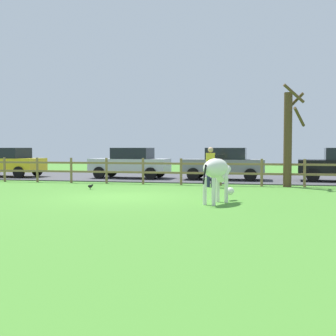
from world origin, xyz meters
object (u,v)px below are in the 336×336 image
object	(u,v)px
zebra	(217,172)
parked_car_grey	(224,163)
crow_on_grass	(90,186)
parked_car_yellow	(7,162)
visitor_near_fence	(210,165)
bare_tree	(289,137)
parked_car_silver	(131,163)

from	to	relation	value
zebra	parked_car_grey	size ratio (longest dim) A/B	0.46
crow_on_grass	parked_car_grey	world-z (taller)	parked_car_grey
parked_car_yellow	visitor_near_fence	world-z (taller)	visitor_near_fence
bare_tree	parked_car_grey	xyz separation A→B (m)	(-2.89, 2.81, -1.23)
parked_car_yellow	bare_tree	bearing A→B (deg)	-9.83
visitor_near_fence	parked_car_yellow	bearing A→B (deg)	163.81
parked_car_silver	bare_tree	bearing A→B (deg)	-20.62
crow_on_grass	parked_car_silver	bearing A→B (deg)	91.44
bare_tree	crow_on_grass	bearing A→B (deg)	-159.78
visitor_near_fence	crow_on_grass	bearing A→B (deg)	-155.96
parked_car_yellow	parked_car_silver	size ratio (longest dim) A/B	1.01
parked_car_grey	bare_tree	bearing A→B (deg)	-44.27
bare_tree	parked_car_grey	size ratio (longest dim) A/B	1.04
crow_on_grass	parked_car_grey	distance (m)	7.31
visitor_near_fence	bare_tree	bearing A→B (deg)	14.44
bare_tree	visitor_near_fence	xyz separation A→B (m)	(-3.11, -0.80, -1.17)
zebra	parked_car_grey	distance (m)	8.77
bare_tree	parked_car_silver	size ratio (longest dim) A/B	1.03
bare_tree	parked_car_silver	world-z (taller)	bare_tree
crow_on_grass	parked_car_silver	distance (m)	5.72
bare_tree	visitor_near_fence	distance (m)	3.42
parked_car_silver	parked_car_grey	bearing A→B (deg)	-0.96
parked_car_grey	parked_car_yellow	bearing A→B (deg)	-178.59
bare_tree	parked_car_yellow	xyz separation A→B (m)	(-14.57, 2.53, -1.23)
parked_car_yellow	parked_car_silver	world-z (taller)	same
zebra	bare_tree	bearing A→B (deg)	68.76
bare_tree	parked_car_silver	bearing A→B (deg)	159.38
bare_tree	parked_car_grey	bearing A→B (deg)	135.73
zebra	parked_car_silver	distance (m)	10.34
zebra	parked_car_grey	xyz separation A→B (m)	(-0.58, 8.75, -0.08)
parked_car_yellow	parked_car_grey	distance (m)	11.69
zebra	crow_on_grass	world-z (taller)	zebra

